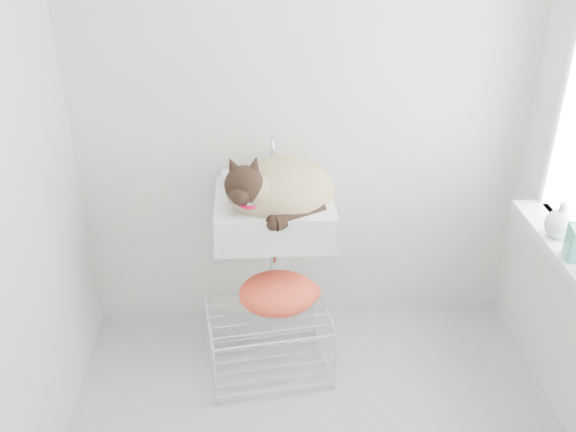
{
  "coord_description": "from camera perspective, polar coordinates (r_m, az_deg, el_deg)",
  "views": [
    {
      "loc": [
        -0.25,
        -1.88,
        2.2
      ],
      "look_at": [
        -0.1,
        0.5,
        0.88
      ],
      "focal_mm": 39.89,
      "sensor_mm": 36.0,
      "label": 1
    }
  ],
  "objects": [
    {
      "name": "back_wall",
      "position": [
        3.04,
        1.4,
        10.78
      ],
      "size": [
        2.2,
        0.02,
        2.5
      ],
      "primitive_type": "cube",
      "color": "white",
      "rests_on": "ground"
    },
    {
      "name": "windowsill",
      "position": [
        2.79,
        23.95,
        -3.22
      ],
      "size": [
        0.16,
        0.88,
        0.04
      ],
      "primitive_type": "cube",
      "color": "white",
      "rests_on": "right_wall"
    },
    {
      "name": "sink",
      "position": [
        2.94,
        -1.25,
        1.72
      ],
      "size": [
        0.54,
        0.47,
        0.22
      ],
      "primitive_type": "cube",
      "color": "white",
      "rests_on": "back_wall"
    },
    {
      "name": "faucet",
      "position": [
        3.05,
        -1.42,
        5.61
      ],
      "size": [
        0.2,
        0.14,
        0.2
      ],
      "primitive_type": null,
      "color": "silver",
      "rests_on": "sink"
    },
    {
      "name": "cat",
      "position": [
        2.91,
        -1.04,
        2.29
      ],
      "size": [
        0.56,
        0.5,
        0.32
      ],
      "rotation": [
        0.0,
        0.0,
        0.23
      ],
      "color": "#C7B484",
      "rests_on": "sink"
    },
    {
      "name": "wire_rack",
      "position": [
        3.16,
        -1.72,
        -11.41
      ],
      "size": [
        0.61,
        0.46,
        0.34
      ],
      "primitive_type": "cube",
      "rotation": [
        0.0,
        0.0,
        0.13
      ],
      "color": "beige",
      "rests_on": "floor"
    },
    {
      "name": "towel",
      "position": [
        3.07,
        -0.9,
        -7.65
      ],
      "size": [
        0.38,
        0.27,
        0.16
      ],
      "primitive_type": "ellipsoid",
      "rotation": [
        0.0,
        0.0,
        0.01
      ],
      "color": "#E45607",
      "rests_on": "wire_rack"
    },
    {
      "name": "bottle_b",
      "position": [
        2.73,
        24.3,
        -3.45
      ],
      "size": [
        0.11,
        0.11,
        0.21
      ],
      "primitive_type": "imported",
      "rotation": [
        0.0,
        0.0,
        4.54
      ],
      "color": "teal",
      "rests_on": "windowsill"
    },
    {
      "name": "bottle_c",
      "position": [
        2.86,
        22.87,
        -1.63
      ],
      "size": [
        0.17,
        0.17,
        0.16
      ],
      "primitive_type": "imported",
      "rotation": [
        0.0,
        0.0,
        5.68
      ],
      "color": "silver",
      "rests_on": "windowsill"
    }
  ]
}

